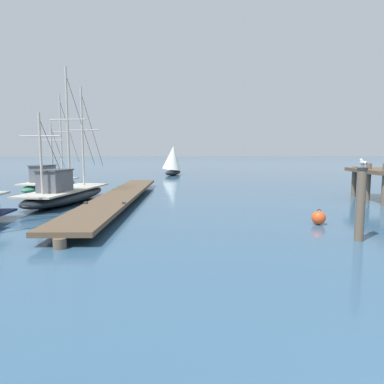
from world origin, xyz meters
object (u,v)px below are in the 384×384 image
perched_seagull (363,163)px  mooring_buoy (319,218)px  mooring_piling (361,203)px  distant_sailboat (172,161)px  fishing_boat_0 (66,193)px  fishing_boat_1 (50,183)px

perched_seagull → mooring_buoy: bearing=94.6°
mooring_piling → distant_sailboat: 30.05m
mooring_buoy → distant_sailboat: 27.73m
perched_seagull → mooring_buoy: 3.14m
fishing_boat_0 → perched_seagull: size_ratio=23.29×
mooring_buoy → distant_sailboat: bearing=100.0°
perched_seagull → distant_sailboat: 30.06m
mooring_buoy → distant_sailboat: size_ratio=0.14×
fishing_boat_1 → perched_seagull: (13.47, -14.18, 1.76)m
fishing_boat_0 → distant_sailboat: (5.89, 21.09, 1.09)m
fishing_boat_0 → mooring_piling: 13.84m
fishing_boat_0 → mooring_buoy: (10.68, -6.19, -0.29)m
fishing_boat_1 → distant_sailboat: (8.48, 15.46, 1.07)m
fishing_boat_0 → mooring_piling: size_ratio=4.08×
fishing_boat_0 → perched_seagull: bearing=-38.2°
fishing_boat_1 → fishing_boat_0: bearing=-65.3°
mooring_piling → mooring_buoy: mooring_piling is taller
fishing_boat_0 → mooring_piling: (10.88, -8.54, 0.58)m
fishing_boat_0 → perched_seagull: (10.88, -8.54, 1.78)m
fishing_boat_1 → perched_seagull: 19.63m
perched_seagull → mooring_buoy: (-0.19, 2.36, -2.07)m
fishing_boat_1 → distant_sailboat: fishing_boat_1 is taller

